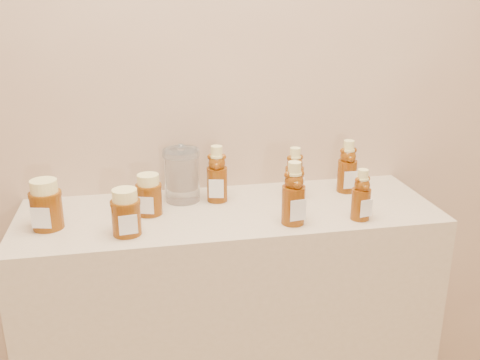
{
  "coord_description": "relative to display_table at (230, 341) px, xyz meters",
  "views": [
    {
      "loc": [
        -0.24,
        0.15,
        1.49
      ],
      "look_at": [
        0.02,
        1.52,
        1.0
      ],
      "focal_mm": 40.0,
      "sensor_mm": 36.0,
      "label": 1
    }
  ],
  "objects": [
    {
      "name": "wall_back",
      "position": [
        0.0,
        0.2,
        0.9
      ],
      "size": [
        3.5,
        0.02,
        2.7
      ],
      "primitive_type": "cube",
      "color": "tan",
      "rests_on": "ground"
    },
    {
      "name": "display_table",
      "position": [
        0.0,
        0.0,
        0.0
      ],
      "size": [
        1.2,
        0.4,
        0.9
      ],
      "primitive_type": "cube",
      "color": "#C4B08F",
      "rests_on": "ground"
    },
    {
      "name": "bear_bottle_back_left",
      "position": [
        -0.02,
        0.08,
        0.55
      ],
      "size": [
        0.08,
        0.08,
        0.19
      ],
      "primitive_type": null,
      "rotation": [
        0.0,
        0.0,
        -0.23
      ],
      "color": "#5F2A07",
      "rests_on": "display_table"
    },
    {
      "name": "bear_bottle_back_mid",
      "position": [
        0.21,
        0.06,
        0.54
      ],
      "size": [
        0.07,
        0.07,
        0.18
      ],
      "primitive_type": null,
      "rotation": [
        0.0,
        0.0,
        0.1
      ],
      "color": "#5F2A07",
      "rests_on": "display_table"
    },
    {
      "name": "bear_bottle_back_right",
      "position": [
        0.39,
        0.08,
        0.54
      ],
      "size": [
        0.06,
        0.06,
        0.19
      ],
      "primitive_type": null,
      "rotation": [
        0.0,
        0.0,
        0.01
      ],
      "color": "#5F2A07",
      "rests_on": "display_table"
    },
    {
      "name": "bear_bottle_front_left",
      "position": [
        0.15,
        -0.12,
        0.55
      ],
      "size": [
        0.08,
        0.08,
        0.2
      ],
      "primitive_type": null,
      "rotation": [
        0.0,
        0.0,
        0.14
      ],
      "color": "#5F2A07",
      "rests_on": "display_table"
    },
    {
      "name": "bear_bottle_front_right",
      "position": [
        0.34,
        -0.13,
        0.53
      ],
      "size": [
        0.07,
        0.07,
        0.16
      ],
      "primitive_type": null,
      "rotation": [
        0.0,
        0.0,
        0.21
      ],
      "color": "#5F2A07",
      "rests_on": "display_table"
    },
    {
      "name": "honey_jar_left",
      "position": [
        -0.49,
        -0.03,
        0.52
      ],
      "size": [
        0.1,
        0.1,
        0.13
      ],
      "primitive_type": null,
      "rotation": [
        0.0,
        0.0,
        -0.25
      ],
      "color": "#5F2A07",
      "rests_on": "display_table"
    },
    {
      "name": "honey_jar_back",
      "position": [
        -0.23,
        0.01,
        0.51
      ],
      "size": [
        0.09,
        0.09,
        0.12
      ],
      "primitive_type": null,
      "rotation": [
        0.0,
        0.0,
        -0.3
      ],
      "color": "#5F2A07",
      "rests_on": "display_table"
    },
    {
      "name": "honey_jar_front",
      "position": [
        -0.29,
        -0.11,
        0.51
      ],
      "size": [
        0.09,
        0.09,
        0.12
      ],
      "primitive_type": null,
      "rotation": [
        0.0,
        0.0,
        0.12
      ],
      "color": "#5F2A07",
      "rests_on": "display_table"
    },
    {
      "name": "glass_canister",
      "position": [
        -0.13,
        0.1,
        0.54
      ],
      "size": [
        0.11,
        0.11,
        0.17
      ],
      "primitive_type": null,
      "rotation": [
        0.0,
        0.0,
        0.01
      ],
      "color": "white",
      "rests_on": "display_table"
    }
  ]
}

